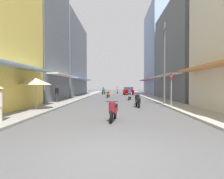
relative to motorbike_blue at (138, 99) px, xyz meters
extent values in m
plane|color=#4C4C4F|center=(-2.07, 9.19, -0.50)|extent=(114.39, 114.39, 0.00)
cube|color=gray|center=(-7.10, 9.19, -0.44)|extent=(1.99, 60.00, 0.12)
cube|color=#ADA89E|center=(2.96, 9.19, -0.44)|extent=(1.99, 60.00, 0.12)
cube|color=#8CA5CC|center=(-7.60, -7.64, 2.30)|extent=(1.10, 11.10, 0.12)
cube|color=slate|center=(-11.10, 3.14, 7.19)|extent=(6.00, 8.58, 15.39)
cube|color=silver|center=(-7.60, 3.14, 2.30)|extent=(1.10, 7.72, 0.12)
cube|color=slate|center=(-11.10, 14.77, 5.73)|extent=(6.00, 13.83, 12.46)
cube|color=#8CA5CC|center=(-7.60, 14.77, 2.30)|extent=(1.10, 12.44, 0.12)
cube|color=slate|center=(6.96, 5.58, 5.07)|extent=(6.00, 12.60, 11.14)
cube|color=silver|center=(3.46, 5.58, 2.30)|extent=(1.10, 11.34, 0.12)
cube|color=#8CA5CC|center=(6.96, 18.34, 7.49)|extent=(6.00, 11.57, 15.99)
cube|color=#B7727F|center=(3.46, 18.34, 2.30)|extent=(1.10, 10.41, 0.12)
cylinder|color=black|center=(0.13, 0.56, -0.22)|extent=(0.21, 0.56, 0.56)
cylinder|color=black|center=(-0.15, -0.66, -0.22)|extent=(0.21, 0.56, 0.56)
cube|color=#1E38B7|center=(-0.02, -0.10, 0.00)|extent=(0.50, 1.04, 0.24)
cube|color=black|center=(-0.07, -0.29, 0.20)|extent=(0.40, 0.61, 0.14)
cylinder|color=#1E38B7|center=(0.10, 0.44, 0.20)|extent=(0.28, 0.28, 0.45)
cylinder|color=black|center=(0.10, 0.44, 0.45)|extent=(0.54, 0.16, 0.03)
cylinder|color=black|center=(-3.05, 10.19, -0.22)|extent=(0.16, 0.57, 0.56)
cylinder|color=black|center=(-3.22, 8.95, -0.22)|extent=(0.16, 0.57, 0.56)
cube|color=orange|center=(-3.14, 9.52, 0.00)|extent=(0.42, 1.03, 0.24)
cube|color=black|center=(-3.17, 9.32, 0.20)|extent=(0.36, 0.59, 0.14)
cylinder|color=orange|center=(-3.06, 10.06, 0.20)|extent=(0.28, 0.28, 0.45)
cylinder|color=black|center=(-3.06, 10.06, 0.45)|extent=(0.55, 0.11, 0.03)
cylinder|color=black|center=(-0.31, -1.94, -0.22)|extent=(0.10, 0.56, 0.56)
cylinder|color=black|center=(-0.26, -3.19, -0.22)|extent=(0.10, 0.56, 0.56)
cube|color=black|center=(-0.28, -2.62, 0.00)|extent=(0.32, 1.01, 0.24)
cube|color=black|center=(-0.27, -2.82, 0.20)|extent=(0.30, 0.57, 0.14)
cylinder|color=black|center=(-0.30, -2.07, 0.20)|extent=(0.28, 0.28, 0.45)
cylinder|color=black|center=(-0.30, -2.07, 0.45)|extent=(0.55, 0.05, 0.03)
cylinder|color=black|center=(-1.70, 26.15, -0.22)|extent=(0.15, 0.57, 0.56)
cylinder|color=black|center=(-1.86, 24.91, -0.22)|extent=(0.15, 0.57, 0.56)
cube|color=silver|center=(-1.78, 25.48, 0.00)|extent=(0.41, 1.03, 0.24)
cube|color=black|center=(-1.81, 25.28, 0.20)|extent=(0.35, 0.59, 0.14)
cylinder|color=silver|center=(-1.71, 26.03, 0.20)|extent=(0.28, 0.28, 0.45)
cylinder|color=black|center=(-1.71, 26.03, 0.45)|extent=(0.55, 0.10, 0.03)
cylinder|color=#BF8C3F|center=(-1.80, 25.33, 0.55)|extent=(0.34, 0.34, 0.55)
sphere|color=maroon|center=(-1.80, 25.33, 0.95)|extent=(0.26, 0.26, 0.26)
cylinder|color=black|center=(-2.14, -8.91, -0.22)|extent=(0.15, 0.57, 0.56)
cylinder|color=black|center=(-1.98, -7.67, -0.22)|extent=(0.15, 0.57, 0.56)
cube|color=maroon|center=(-2.05, -8.24, 0.00)|extent=(0.40, 1.03, 0.24)
cube|color=black|center=(-2.03, -8.04, 0.20)|extent=(0.35, 0.59, 0.14)
cylinder|color=maroon|center=(-2.12, -8.79, 0.20)|extent=(0.28, 0.28, 0.45)
cylinder|color=black|center=(-2.12, -8.79, 0.45)|extent=(0.55, 0.10, 0.03)
cylinder|color=black|center=(-4.34, 20.55, -0.22)|extent=(0.22, 0.56, 0.56)
cylinder|color=black|center=(-4.65, 19.34, -0.22)|extent=(0.22, 0.56, 0.56)
cube|color=#197233|center=(-4.51, 19.90, 0.00)|extent=(0.52, 1.04, 0.24)
cube|color=black|center=(-4.56, 19.70, 0.20)|extent=(0.41, 0.61, 0.14)
cylinder|color=#197233|center=(-4.37, 20.43, 0.20)|extent=(0.28, 0.28, 0.45)
cylinder|color=black|center=(-4.37, 20.43, 0.45)|extent=(0.54, 0.17, 0.03)
cylinder|color=#334C8C|center=(-4.54, 19.75, 0.55)|extent=(0.34, 0.34, 0.55)
sphere|color=orange|center=(-4.54, 19.75, 0.95)|extent=(0.26, 0.26, 0.26)
cylinder|color=black|center=(-0.23, 5.80, -0.22)|extent=(0.20, 0.56, 0.56)
cylinder|color=black|center=(-0.50, 4.58, -0.22)|extent=(0.20, 0.56, 0.56)
cube|color=#B2B2B7|center=(-0.38, 5.14, 0.00)|extent=(0.49, 1.04, 0.24)
cube|color=black|center=(-0.42, 4.95, 0.20)|extent=(0.39, 0.61, 0.14)
cylinder|color=#B2B2B7|center=(-0.26, 5.68, 0.20)|extent=(0.28, 0.28, 0.45)
cylinder|color=black|center=(-0.26, 5.68, 0.45)|extent=(0.54, 0.15, 0.03)
cylinder|color=#334C8C|center=(-0.41, 4.99, 0.55)|extent=(0.34, 0.34, 0.55)
sphere|color=#197233|center=(-0.41, 4.99, 0.95)|extent=(0.26, 0.26, 0.26)
cube|color=#8C0000|center=(0.23, 18.81, 0.10)|extent=(1.94, 4.17, 0.70)
cube|color=#333D47|center=(0.24, 18.66, 0.65)|extent=(1.69, 2.17, 0.60)
cylinder|color=black|center=(-0.57, 20.03, -0.18)|extent=(0.21, 0.65, 0.64)
cylinder|color=black|center=(0.93, 20.09, -0.18)|extent=(0.21, 0.65, 0.64)
cylinder|color=black|center=(-0.46, 17.53, -0.18)|extent=(0.21, 0.65, 0.64)
cylinder|color=black|center=(1.04, 17.59, -0.18)|extent=(0.21, 0.65, 0.64)
cylinder|color=#262628|center=(-7.57, 0.53, -0.11)|extent=(0.28, 0.28, 0.78)
cylinder|color=#262628|center=(-7.57, 0.53, 0.60)|extent=(0.34, 0.34, 0.66)
sphere|color=#9E7256|center=(-7.57, 0.53, 1.07)|extent=(0.22, 0.22, 0.22)
cylinder|color=#99999E|center=(-7.16, -5.13, 0.50)|extent=(0.05, 0.05, 2.00)
cone|color=beige|center=(-7.16, -5.13, 1.45)|extent=(2.03, 2.03, 0.45)
cylinder|color=#4C4C4F|center=(2.22, -0.72, 3.05)|extent=(0.20, 0.20, 7.11)
cylinder|color=#3F382D|center=(2.22, -0.72, 6.00)|extent=(0.08, 1.20, 0.08)
cylinder|color=gray|center=(2.12, -3.17, 0.80)|extent=(0.07, 0.07, 2.60)
cylinder|color=red|center=(2.12, -3.17, 1.85)|extent=(0.02, 0.60, 0.60)
cube|color=white|center=(2.12, -3.17, 1.85)|extent=(0.03, 0.40, 0.10)
camera|label=1|loc=(-1.89, -17.27, 1.15)|focal=30.44mm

